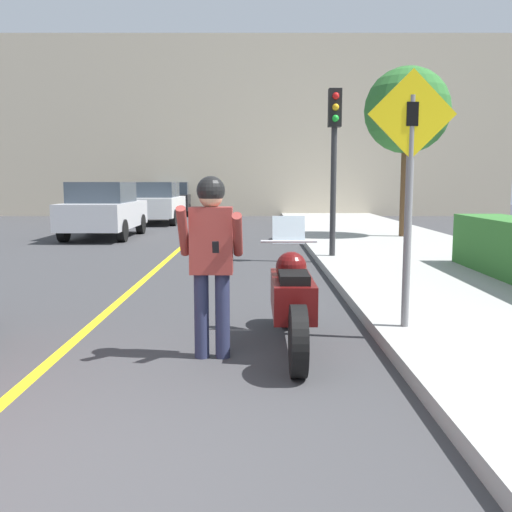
# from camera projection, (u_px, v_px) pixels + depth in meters

# --- Properties ---
(ground_plane) EXTENTS (80.00, 80.00, 0.00)m
(ground_plane) POSITION_uv_depth(u_px,v_px,m) (23.00, 480.00, 3.22)
(ground_plane) COLOR #38383A
(road_center_line) EXTENTS (0.12, 36.00, 0.01)m
(road_center_line) POSITION_uv_depth(u_px,v_px,m) (139.00, 287.00, 9.17)
(road_center_line) COLOR yellow
(road_center_line) RESTS_ON ground
(building_backdrop) EXTENTS (28.00, 1.20, 8.78)m
(building_backdrop) POSITION_uv_depth(u_px,v_px,m) (232.00, 128.00, 28.44)
(building_backdrop) COLOR beige
(building_backdrop) RESTS_ON ground
(motorcycle) EXTENTS (0.62, 2.38, 1.30)m
(motorcycle) POSITION_uv_depth(u_px,v_px,m) (295.00, 298.00, 5.75)
(motorcycle) COLOR black
(motorcycle) RESTS_ON ground
(person_biker) EXTENTS (0.59, 0.47, 1.73)m
(person_biker) POSITION_uv_depth(u_px,v_px,m) (214.00, 248.00, 5.34)
(person_biker) COLOR #282D4C
(person_biker) RESTS_ON ground
(crossing_sign) EXTENTS (0.91, 0.08, 2.67)m
(crossing_sign) POSITION_uv_depth(u_px,v_px,m) (413.00, 175.00, 5.87)
(crossing_sign) COLOR slate
(crossing_sign) RESTS_ON sidewalk_curb
(traffic_light) EXTENTS (0.26, 0.30, 3.41)m
(traffic_light) POSITION_uv_depth(u_px,v_px,m) (337.00, 140.00, 11.63)
(traffic_light) COLOR #2D2D30
(traffic_light) RESTS_ON sidewalk_curb
(street_tree) EXTENTS (2.37, 2.37, 4.70)m
(street_tree) POSITION_uv_depth(u_px,v_px,m) (410.00, 111.00, 15.81)
(street_tree) COLOR brown
(street_tree) RESTS_ON sidewalk_curb
(parked_car_silver) EXTENTS (1.88, 4.20, 1.68)m
(parked_car_silver) POSITION_uv_depth(u_px,v_px,m) (107.00, 210.00, 17.24)
(parked_car_silver) COLOR black
(parked_car_silver) RESTS_ON ground
(parked_car_white) EXTENTS (1.88, 4.20, 1.68)m
(parked_car_white) POSITION_uv_depth(u_px,v_px,m) (160.00, 203.00, 23.19)
(parked_car_white) COLOR black
(parked_car_white) RESTS_ON ground
(parked_car_black) EXTENTS (1.88, 4.20, 1.68)m
(parked_car_black) POSITION_uv_depth(u_px,v_px,m) (177.00, 198.00, 29.06)
(parked_car_black) COLOR black
(parked_car_black) RESTS_ON ground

